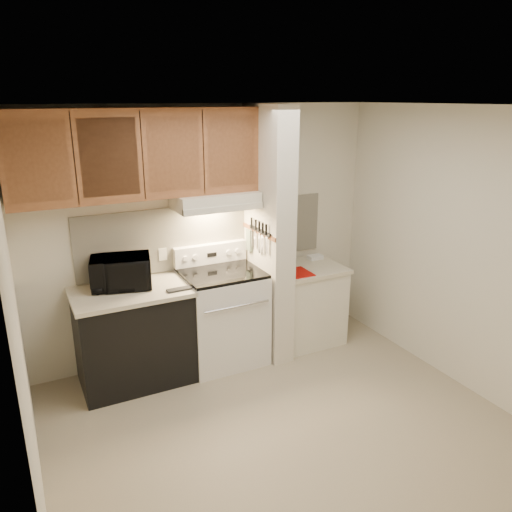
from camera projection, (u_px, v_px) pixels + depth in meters
floor at (279, 421)px, 4.11m from camera, size 3.60×3.60×0.00m
ceiling at (284, 106)px, 3.35m from camera, size 3.60×3.60×0.00m
wall_back at (208, 233)px, 5.01m from camera, size 3.60×2.50×0.02m
wall_left at (17, 327)px, 2.96m from camera, size 0.02×3.00×2.50m
wall_right at (454, 248)px, 4.50m from camera, size 0.02×3.00×2.50m
backsplash at (208, 235)px, 5.00m from camera, size 2.60×0.02×0.63m
range_body at (223, 318)px, 4.96m from camera, size 0.76×0.65×0.92m
oven_window at (236, 327)px, 4.68m from camera, size 0.50×0.01×0.30m
oven_handle at (237, 306)px, 4.58m from camera, size 0.65×0.02×0.02m
cooktop at (222, 273)px, 4.81m from camera, size 0.74×0.64×0.03m
range_backguard at (210, 254)px, 5.02m from camera, size 0.76×0.08×0.20m
range_display at (212, 255)px, 4.98m from camera, size 0.10×0.01×0.04m
range_knob_left_outer at (185, 259)px, 4.86m from camera, size 0.05×0.02×0.05m
range_knob_left_inner at (195, 257)px, 4.90m from camera, size 0.05×0.02×0.05m
range_knob_right_inner at (229, 252)px, 5.06m from camera, size 0.05×0.02×0.05m
range_knob_right_outer at (237, 251)px, 5.10m from camera, size 0.05×0.02×0.05m
dishwasher_front at (134, 338)px, 4.60m from camera, size 1.00×0.63×0.87m
left_countertop at (131, 292)px, 4.46m from camera, size 1.04×0.67×0.04m
spoon_rest at (180, 289)px, 4.45m from camera, size 0.25×0.08×0.02m
teal_jar at (125, 277)px, 4.63m from camera, size 0.11×0.11×0.10m
outlet at (163, 254)px, 4.83m from camera, size 0.08×0.01×0.12m
microwave at (121, 272)px, 4.48m from camera, size 0.59×0.46×0.29m
partition_pillar at (269, 235)px, 4.93m from camera, size 0.22×0.70×2.50m
pillar_trim at (258, 232)px, 4.87m from camera, size 0.01×0.70×0.04m
knife_strip at (260, 231)px, 4.81m from camera, size 0.02×0.42×0.04m
knife_blade_a at (267, 245)px, 4.70m from camera, size 0.01×0.03×0.16m
knife_handle_a at (266, 230)px, 4.67m from camera, size 0.02×0.02×0.10m
knife_blade_b at (262, 244)px, 4.78m from camera, size 0.01×0.04×0.18m
knife_handle_b at (263, 228)px, 4.73m from camera, size 0.02×0.02×0.10m
knife_blade_c at (259, 243)px, 4.84m from camera, size 0.01×0.04×0.20m
knife_handle_c at (259, 226)px, 4.79m from camera, size 0.02×0.02×0.10m
knife_blade_d at (255, 239)px, 4.92m from camera, size 0.01×0.04×0.16m
knife_handle_d at (256, 225)px, 4.85m from camera, size 0.02×0.02×0.10m
knife_blade_e at (251, 238)px, 4.99m from camera, size 0.01×0.04×0.18m
knife_handle_e at (252, 222)px, 4.93m from camera, size 0.02×0.02×0.10m
oven_mitt at (249, 240)px, 5.04m from camera, size 0.03×0.09×0.22m
right_cab_base at (306, 306)px, 5.38m from camera, size 0.70×0.60×0.81m
right_countertop at (307, 268)px, 5.26m from camera, size 0.74×0.64×0.04m
red_folder at (299, 272)px, 5.06m from camera, size 0.23×0.31×0.01m
white_box at (315, 257)px, 5.49m from camera, size 0.16×0.11×0.04m
range_hood at (215, 200)px, 4.71m from camera, size 0.78×0.44×0.15m
hood_lip at (224, 209)px, 4.54m from camera, size 0.78×0.04×0.06m
upper_cabinets at (138, 154)px, 4.31m from camera, size 2.18×0.33×0.77m
cab_door_a at (37, 161)px, 3.83m from camera, size 0.46×0.01×0.63m
cab_gap_a at (74, 159)px, 3.94m from camera, size 0.01×0.01×0.73m
cab_door_b at (109, 157)px, 4.06m from camera, size 0.46×0.01×0.63m
cab_gap_b at (142, 156)px, 4.17m from camera, size 0.01×0.01×0.73m
cab_door_c at (174, 154)px, 4.29m from camera, size 0.46×0.01×0.63m
cab_gap_c at (203, 153)px, 4.41m from camera, size 0.01×0.01×0.73m
cab_door_d at (232, 151)px, 4.52m from camera, size 0.46×0.01×0.63m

